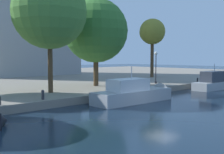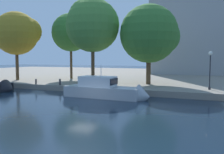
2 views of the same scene
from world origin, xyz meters
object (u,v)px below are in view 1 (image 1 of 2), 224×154
at_px(mooring_bollard_2, 43,94).
at_px(lamp_post, 156,63).
at_px(mooring_bollard_1, 197,80).
at_px(tree_0, 96,31).
at_px(tree_3, 49,9).
at_px(tree_2, 151,32).
at_px(motor_yacht_2, 217,84).
at_px(motor_yacht_1, 137,95).

height_order(mooring_bollard_2, lamp_post, lamp_post).
bearing_deg(mooring_bollard_1, tree_0, 156.85).
relative_size(mooring_bollard_1, tree_3, 0.05).
bearing_deg(tree_2, mooring_bollard_2, -158.62).
bearing_deg(motor_yacht_2, motor_yacht_1, -177.92).
distance_m(lamp_post, tree_0, 9.44).
bearing_deg(lamp_post, tree_3, 175.81).
relative_size(mooring_bollard_2, tree_0, 0.08).
xyz_separation_m(mooring_bollard_2, lamp_post, (18.56, 2.56, 2.39)).
relative_size(motor_yacht_2, tree_3, 0.73).
height_order(motor_yacht_1, tree_2, tree_2).
bearing_deg(tree_3, motor_yacht_1, -51.30).
xyz_separation_m(motor_yacht_2, mooring_bollard_1, (0.51, 3.19, 0.37)).
bearing_deg(tree_2, tree_3, -164.02).
bearing_deg(lamp_post, motor_yacht_2, -45.22).
bearing_deg(tree_0, tree_3, -164.21).
distance_m(lamp_post, tree_3, 16.70).
relative_size(motor_yacht_1, motor_yacht_2, 1.10).
bearing_deg(tree_2, motor_yacht_2, -102.74).
height_order(mooring_bollard_1, tree_3, tree_3).
relative_size(lamp_post, tree_3, 0.36).
relative_size(motor_yacht_1, lamp_post, 2.22).
relative_size(motor_yacht_2, tree_2, 0.84).
bearing_deg(motor_yacht_1, mooring_bollard_1, 12.18).
bearing_deg(mooring_bollard_1, motor_yacht_1, -169.33).
bearing_deg(motor_yacht_1, motor_yacht_2, 1.21).
bearing_deg(motor_yacht_1, mooring_bollard_2, 160.59).
height_order(motor_yacht_1, mooring_bollard_2, motor_yacht_1).
relative_size(motor_yacht_2, lamp_post, 2.02).
height_order(motor_yacht_2, lamp_post, lamp_post).
height_order(tree_2, tree_3, tree_3).
height_order(lamp_post, tree_2, tree_2).
bearing_deg(motor_yacht_2, tree_3, 164.36).
distance_m(mooring_bollard_1, tree_2, 13.60).
height_order(motor_yacht_2, tree_0, tree_0).
xyz_separation_m(lamp_post, tree_2, (8.98, 8.23, 5.21)).
xyz_separation_m(motor_yacht_1, tree_3, (-5.54, 6.92, 8.42)).
bearing_deg(motor_yacht_1, tree_0, 77.08).
bearing_deg(tree_3, mooring_bollard_1, -9.81).
bearing_deg(tree_0, motor_yacht_1, -104.42).
bearing_deg(tree_0, tree_2, 16.07).
bearing_deg(lamp_post, mooring_bollard_1, -22.84).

